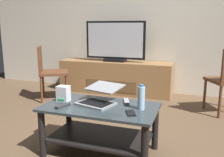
{
  "coord_description": "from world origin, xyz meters",
  "views": [
    {
      "loc": [
        0.91,
        -2.23,
        1.16
      ],
      "look_at": [
        0.04,
        0.26,
        0.61
      ],
      "focal_mm": 39.64,
      "sensor_mm": 36.0,
      "label": 1
    }
  ],
  "objects_px": {
    "media_cabinet": "(115,77)",
    "coffee_table": "(100,121)",
    "laptop": "(100,97)",
    "cell_phone": "(131,113)",
    "tv_remote": "(126,101)",
    "soundbar_remote": "(63,106)",
    "water_bottle_near": "(141,98)",
    "side_chair": "(49,70)",
    "television": "(115,42)",
    "router_box": "(63,94)"
  },
  "relations": [
    {
      "from": "media_cabinet",
      "to": "soundbar_remote",
      "type": "height_order",
      "value": "media_cabinet"
    },
    {
      "from": "water_bottle_near",
      "to": "router_box",
      "type": "bearing_deg",
      "value": -179.71
    },
    {
      "from": "tv_remote",
      "to": "side_chair",
      "type": "bearing_deg",
      "value": 124.24
    },
    {
      "from": "side_chair",
      "to": "water_bottle_near",
      "type": "relative_size",
      "value": 3.89
    },
    {
      "from": "cell_phone",
      "to": "television",
      "type": "bearing_deg",
      "value": 87.55
    },
    {
      "from": "laptop",
      "to": "cell_phone",
      "type": "distance_m",
      "value": 0.4
    },
    {
      "from": "media_cabinet",
      "to": "soundbar_remote",
      "type": "distance_m",
      "value": 2.29
    },
    {
      "from": "coffee_table",
      "to": "cell_phone",
      "type": "distance_m",
      "value": 0.36
    },
    {
      "from": "laptop",
      "to": "soundbar_remote",
      "type": "relative_size",
      "value": 2.85
    },
    {
      "from": "side_chair",
      "to": "media_cabinet",
      "type": "bearing_deg",
      "value": 42.16
    },
    {
      "from": "water_bottle_near",
      "to": "laptop",
      "type": "bearing_deg",
      "value": 173.36
    },
    {
      "from": "coffee_table",
      "to": "side_chair",
      "type": "xyz_separation_m",
      "value": [
        -1.43,
        1.35,
        0.18
      ]
    },
    {
      "from": "television",
      "to": "side_chair",
      "type": "height_order",
      "value": "television"
    },
    {
      "from": "television",
      "to": "side_chair",
      "type": "bearing_deg",
      "value": -138.64
    },
    {
      "from": "router_box",
      "to": "tv_remote",
      "type": "distance_m",
      "value": 0.61
    },
    {
      "from": "water_bottle_near",
      "to": "soundbar_remote",
      "type": "relative_size",
      "value": 1.39
    },
    {
      "from": "television",
      "to": "cell_phone",
      "type": "xyz_separation_m",
      "value": [
        0.88,
        -2.21,
        -0.43
      ]
    },
    {
      "from": "coffee_table",
      "to": "tv_remote",
      "type": "relative_size",
      "value": 6.44
    },
    {
      "from": "coffee_table",
      "to": "television",
      "type": "height_order",
      "value": "television"
    },
    {
      "from": "media_cabinet",
      "to": "tv_remote",
      "type": "xyz_separation_m",
      "value": [
        0.76,
        -1.95,
        0.19
      ]
    },
    {
      "from": "tv_remote",
      "to": "media_cabinet",
      "type": "bearing_deg",
      "value": 91.26
    },
    {
      "from": "media_cabinet",
      "to": "laptop",
      "type": "distance_m",
      "value": 2.13
    },
    {
      "from": "side_chair",
      "to": "router_box",
      "type": "xyz_separation_m",
      "value": [
        1.04,
        -1.32,
        0.04
      ]
    },
    {
      "from": "tv_remote",
      "to": "cell_phone",
      "type": "bearing_deg",
      "value": -87.47
    },
    {
      "from": "router_box",
      "to": "cell_phone",
      "type": "xyz_separation_m",
      "value": [
        0.71,
        -0.13,
        -0.07
      ]
    },
    {
      "from": "router_box",
      "to": "tv_remote",
      "type": "xyz_separation_m",
      "value": [
        0.59,
        0.16,
        -0.06
      ]
    },
    {
      "from": "coffee_table",
      "to": "tv_remote",
      "type": "height_order",
      "value": "tv_remote"
    },
    {
      "from": "coffee_table",
      "to": "soundbar_remote",
      "type": "distance_m",
      "value": 0.37
    },
    {
      "from": "television",
      "to": "laptop",
      "type": "relative_size",
      "value": 2.33
    },
    {
      "from": "tv_remote",
      "to": "soundbar_remote",
      "type": "xyz_separation_m",
      "value": [
        -0.5,
        -0.32,
        0.0
      ]
    },
    {
      "from": "side_chair",
      "to": "soundbar_remote",
      "type": "distance_m",
      "value": 1.86
    },
    {
      "from": "coffee_table",
      "to": "television",
      "type": "relative_size",
      "value": 0.97
    },
    {
      "from": "television",
      "to": "tv_remote",
      "type": "distance_m",
      "value": 2.11
    },
    {
      "from": "side_chair",
      "to": "tv_remote",
      "type": "height_order",
      "value": "side_chair"
    },
    {
      "from": "coffee_table",
      "to": "soundbar_remote",
      "type": "relative_size",
      "value": 6.44
    },
    {
      "from": "media_cabinet",
      "to": "cell_phone",
      "type": "height_order",
      "value": "media_cabinet"
    },
    {
      "from": "television",
      "to": "cell_phone",
      "type": "relative_size",
      "value": 7.6
    },
    {
      "from": "media_cabinet",
      "to": "coffee_table",
      "type": "bearing_deg",
      "value": -75.01
    },
    {
      "from": "tv_remote",
      "to": "soundbar_remote",
      "type": "relative_size",
      "value": 1.0
    },
    {
      "from": "water_bottle_near",
      "to": "cell_phone",
      "type": "xyz_separation_m",
      "value": [
        -0.06,
        -0.13,
        -0.1
      ]
    },
    {
      "from": "laptop",
      "to": "router_box",
      "type": "height_order",
      "value": "laptop"
    },
    {
      "from": "laptop",
      "to": "cell_phone",
      "type": "xyz_separation_m",
      "value": [
        0.35,
        -0.18,
        -0.06
      ]
    },
    {
      "from": "side_chair",
      "to": "water_bottle_near",
      "type": "distance_m",
      "value": 2.23
    },
    {
      "from": "cell_phone",
      "to": "soundbar_remote",
      "type": "distance_m",
      "value": 0.62
    },
    {
      "from": "water_bottle_near",
      "to": "cell_phone",
      "type": "bearing_deg",
      "value": -113.0
    },
    {
      "from": "water_bottle_near",
      "to": "media_cabinet",
      "type": "bearing_deg",
      "value": 114.14
    },
    {
      "from": "television",
      "to": "laptop",
      "type": "height_order",
      "value": "television"
    },
    {
      "from": "side_chair",
      "to": "laptop",
      "type": "height_order",
      "value": "side_chair"
    },
    {
      "from": "coffee_table",
      "to": "cell_phone",
      "type": "relative_size",
      "value": 7.36
    },
    {
      "from": "media_cabinet",
      "to": "tv_remote",
      "type": "distance_m",
      "value": 2.1
    }
  ]
}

